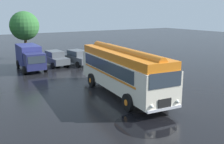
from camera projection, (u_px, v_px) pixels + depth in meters
ground_plane at (130, 92)px, 20.09m from camera, size 120.00×120.00×0.00m
vintage_bus at (123, 69)px, 19.00m from camera, size 3.58×10.31×3.49m
car_near_left at (55, 58)px, 29.72m from camera, size 2.16×4.30×1.66m
car_mid_left at (78, 57)px, 30.23m from camera, size 2.39×4.39×1.66m
box_van at (30, 56)px, 27.70m from camera, size 2.52×5.85×2.50m
tree_centre at (25, 26)px, 33.09m from camera, size 3.66×3.66×6.08m
puddle_patch at (145, 124)px, 14.24m from camera, size 3.38×3.38×0.01m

